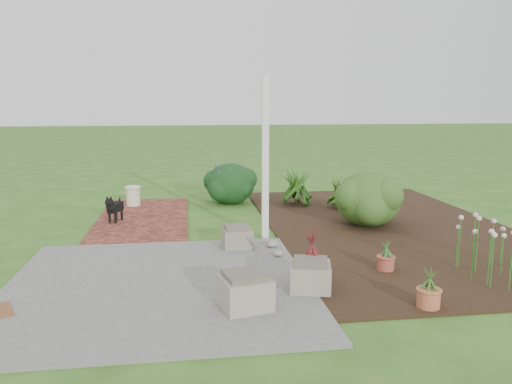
{
  "coord_description": "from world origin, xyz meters",
  "views": [
    {
      "loc": [
        -0.9,
        -7.37,
        2.12
      ],
      "look_at": [
        0.2,
        0.4,
        0.7
      ],
      "focal_mm": 35.0,
      "sensor_mm": 36.0,
      "label": 1
    }
  ],
  "objects": [
    {
      "name": "terracotta_pot_bronze",
      "position": [
        0.52,
        -1.96,
        0.17
      ],
      "size": [
        0.41,
        0.41,
        0.28
      ],
      "primitive_type": "cylinder",
      "rotation": [
        0.0,
        0.0,
        0.22
      ],
      "color": "brown",
      "rests_on": "garden_bed"
    },
    {
      "name": "garden_bed",
      "position": [
        2.5,
        0.5,
        0.01
      ],
      "size": [
        4.0,
        7.0,
        0.03
      ],
      "primitive_type": "cube",
      "color": "black",
      "rests_on": "ground"
    },
    {
      "name": "evergreen_shrub",
      "position": [
        2.18,
        0.67,
        0.5
      ],
      "size": [
        1.26,
        1.26,
        0.95
      ],
      "primitive_type": "ellipsoid",
      "rotation": [
        0.0,
        0.0,
        0.14
      ],
      "color": "#143C10",
      "rests_on": "garden_bed"
    },
    {
      "name": "black_dog",
      "position": [
        -2.17,
        1.43,
        0.31
      ],
      "size": [
        0.27,
        0.52,
        0.46
      ],
      "rotation": [
        0.0,
        0.0,
        -0.31
      ],
      "color": "black",
      "rests_on": "brick_path"
    },
    {
      "name": "stone_trough_near",
      "position": [
        -0.33,
        -2.57,
        0.2
      ],
      "size": [
        0.57,
        0.57,
        0.32
      ],
      "primitive_type": "cube",
      "rotation": [
        0.0,
        0.0,
        0.22
      ],
      "color": "gray",
      "rests_on": "concrete_patio"
    },
    {
      "name": "stone_trough_far",
      "position": [
        -0.19,
        -0.4,
        0.18
      ],
      "size": [
        0.44,
        0.44,
        0.27
      ],
      "primitive_type": "cube",
      "rotation": [
        0.0,
        0.0,
        0.07
      ],
      "color": "#747057",
      "rests_on": "concrete_patio"
    },
    {
      "name": "agapanthus_clump_front",
      "position": [
        1.36,
        2.54,
        0.48
      ],
      "size": [
        1.19,
        1.19,
        0.9
      ],
      "primitive_type": null,
      "rotation": [
        0.0,
        0.0,
        -0.19
      ],
      "color": "#193D13",
      "rests_on": "garden_bed"
    },
    {
      "name": "stone_trough_mid",
      "position": [
        0.45,
        -2.18,
        0.19
      ],
      "size": [
        0.54,
        0.54,
        0.3
      ],
      "primitive_type": "cube",
      "rotation": [
        0.0,
        0.0,
        -0.24
      ],
      "color": "gray",
      "rests_on": "concrete_patio"
    },
    {
      "name": "brick_path",
      "position": [
        -1.7,
        1.75,
        0.02
      ],
      "size": [
        1.6,
        3.5,
        0.04
      ],
      "primitive_type": "cube",
      "color": "maroon",
      "rests_on": "ground"
    },
    {
      "name": "purple_flowering_bush",
      "position": [
        0.02,
        3.02,
        0.44
      ],
      "size": [
        1.25,
        1.25,
        0.87
      ],
      "primitive_type": "ellipsoid",
      "rotation": [
        0.0,
        0.0,
        0.25
      ],
      "color": "black",
      "rests_on": "ground"
    },
    {
      "name": "cream_ceramic_urn",
      "position": [
        -1.99,
        2.87,
        0.23
      ],
      "size": [
        0.35,
        0.35,
        0.38
      ],
      "primitive_type": "cylinder",
      "rotation": [
        0.0,
        0.0,
        0.26
      ],
      "color": "beige",
      "rests_on": "brick_path"
    },
    {
      "name": "ground",
      "position": [
        0.0,
        0.0,
        0.0
      ],
      "size": [
        80.0,
        80.0,
        0.0
      ],
      "primitive_type": "plane",
      "color": "#305C1D",
      "rests_on": "ground"
    },
    {
      "name": "agapanthus_clump_back",
      "position": [
        2.15,
        2.07,
        0.42
      ],
      "size": [
        0.99,
        0.99,
        0.78
      ],
      "primitive_type": null,
      "rotation": [
        0.0,
        0.0,
        0.16
      ],
      "color": "#183C11",
      "rests_on": "garden_bed"
    },
    {
      "name": "concrete_patio",
      "position": [
        -1.25,
        -1.75,
        0.02
      ],
      "size": [
        3.5,
        3.5,
        0.04
      ],
      "primitive_type": "cube",
      "color": "#5A5A58",
      "rests_on": "ground"
    },
    {
      "name": "pink_flower_patch",
      "position": [
        2.92,
        -2.12,
        0.4
      ],
      "size": [
        1.5,
        1.5,
        0.73
      ],
      "primitive_type": null,
      "rotation": [
        0.0,
        0.0,
        -0.41
      ],
      "color": "#113D0F",
      "rests_on": "garden_bed"
    },
    {
      "name": "terracotta_pot_small_left",
      "position": [
        1.57,
        -1.63,
        0.12
      ],
      "size": [
        0.28,
        0.28,
        0.18
      ],
      "primitive_type": "cylinder",
      "rotation": [
        0.0,
        0.0,
        0.38
      ],
      "color": "#9C4734",
      "rests_on": "garden_bed"
    },
    {
      "name": "terracotta_pot_small_right",
      "position": [
        1.55,
        -2.81,
        0.13
      ],
      "size": [
        0.29,
        0.29,
        0.2
      ],
      "primitive_type": "cylinder",
      "rotation": [
        0.0,
        0.0,
        0.29
      ],
      "color": "#B65E3D",
      "rests_on": "garden_bed"
    },
    {
      "name": "veranda_post",
      "position": [
        0.3,
        0.1,
        1.25
      ],
      "size": [
        0.1,
        0.1,
        2.5
      ],
      "primitive_type": "cube",
      "color": "white",
      "rests_on": "ground"
    }
  ]
}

